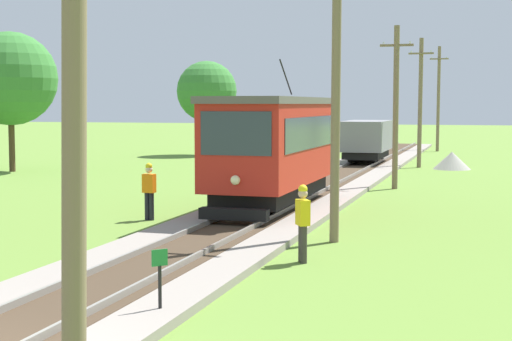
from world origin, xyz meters
TOP-DOWN VIEW (x-y plane):
  - red_tram at (0.00, 16.72)m, footprint 2.60×8.54m
  - freight_car at (0.00, 36.98)m, footprint 2.40×5.20m
  - utility_pole_foreground at (3.03, -1.47)m, footprint 1.40×0.55m
  - utility_pole_near_tram at (3.03, 11.81)m, footprint 1.40×0.41m
  - utility_pole_mid at (3.03, 25.15)m, footprint 1.40×0.25m
  - utility_pole_far at (3.03, 37.00)m, footprint 1.40×0.59m
  - utility_pole_distant at (3.03, 52.87)m, footprint 1.40×0.56m
  - trackside_signal_marker at (1.64, 3.65)m, footprint 0.21×0.21m
  - gravel_pile at (4.87, 36.13)m, footprint 2.06×2.06m
  - track_worker at (2.85, 8.89)m, footprint 0.40×0.45m
  - second_worker at (-3.21, 13.89)m, footprint 0.40×0.27m
  - tree_right_near at (-12.33, 43.74)m, footprint 4.23×4.23m
  - tree_left_far at (-17.51, 27.87)m, footprint 4.95×4.95m

SIDE VIEW (x-z plane):
  - gravel_pile at x=4.87m, z-range 0.00..0.97m
  - trackside_signal_marker at x=1.64m, z-range 0.08..1.26m
  - track_worker at x=2.85m, z-range 0.09..1.88m
  - second_worker at x=-3.21m, z-range 0.09..1.88m
  - freight_car at x=0.00m, z-range 0.40..2.71m
  - red_tram at x=0.00m, z-range -0.20..4.59m
  - utility_pole_mid at x=3.03m, z-range 0.10..6.97m
  - utility_pole_far at x=3.03m, z-range 0.10..7.41m
  - utility_pole_foreground at x=3.03m, z-range 0.10..7.83m
  - utility_pole_distant at x=3.03m, z-range 0.10..8.05m
  - utility_pole_near_tram at x=3.03m, z-range 0.10..8.34m
  - tree_right_near at x=-12.33m, z-range 1.18..7.79m
  - tree_left_far at x=-17.51m, z-range 1.22..8.63m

